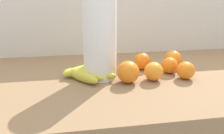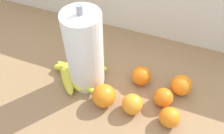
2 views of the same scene
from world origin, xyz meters
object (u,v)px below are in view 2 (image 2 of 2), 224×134
orange_front (162,97)px  orange_center (168,117)px  paper_towel_roll (83,52)px  banana_bunch (74,73)px  orange_back_right (103,95)px  orange_back_left (180,85)px  orange_right (131,104)px  orange_far_right (140,75)px

orange_front → orange_center: bearing=-62.3°
paper_towel_roll → orange_front: bearing=-0.2°
banana_bunch → paper_towel_roll: bearing=1.4°
orange_back_right → paper_towel_roll: 0.16m
orange_back_left → paper_towel_roll: bearing=-167.9°
orange_right → orange_back_right: 0.10m
orange_back_left → orange_far_right: bearing=-177.0°
orange_far_right → orange_back_left: orange_back_left is taller
orange_front → orange_back_left: (0.05, 0.07, 0.00)m
orange_center → orange_back_left: bearing=85.2°
paper_towel_roll → orange_back_left: bearing=12.1°
banana_bunch → orange_front: orange_front is taller
banana_bunch → orange_right: size_ratio=3.01×
orange_right → orange_center: bearing=-1.6°
orange_far_right → orange_back_right: bearing=-125.0°
orange_center → orange_back_right: orange_back_right is taller
orange_far_right → banana_bunch: bearing=-164.8°
orange_far_right → orange_right: orange_far_right is taller
banana_bunch → orange_back_right: orange_back_right is taller
orange_front → paper_towel_roll: paper_towel_roll is taller
banana_bunch → orange_right: orange_right is taller
orange_back_left → paper_towel_roll: 0.35m
orange_far_right → orange_back_left: size_ratio=0.96×
banana_bunch → orange_center: orange_center is taller
orange_back_left → orange_right: bearing=-135.5°
orange_center → orange_front: (-0.03, 0.06, -0.00)m
banana_bunch → orange_far_right: size_ratio=2.93×
banana_bunch → orange_center: (0.36, -0.06, 0.01)m
orange_far_right → orange_back_left: (0.14, 0.01, 0.00)m
orange_center → orange_right: orange_right is taller
orange_right → orange_back_left: orange_back_left is taller
orange_back_right → orange_back_left: orange_back_right is taller
orange_far_right → orange_right: size_ratio=1.03×
banana_bunch → orange_back_right: size_ratio=2.61×
orange_center → orange_back_left: orange_back_left is taller
orange_right → orange_back_right: size_ratio=0.87×
banana_bunch → orange_center: bearing=-10.3°
orange_front → paper_towel_roll: 0.30m
orange_far_right → orange_back_right: orange_back_right is taller
orange_center → orange_far_right: bearing=134.9°
banana_bunch → orange_front: (0.32, 0.00, 0.01)m
orange_right → orange_back_right: orange_back_right is taller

